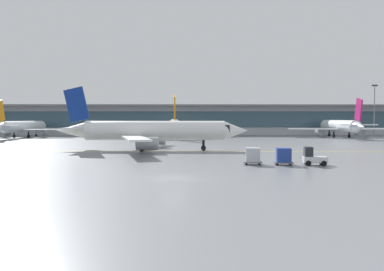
% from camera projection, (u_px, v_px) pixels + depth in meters
% --- Properties ---
extents(ground_plane, '(400.00, 400.00, 0.00)m').
position_uv_depth(ground_plane, '(174.00, 178.00, 35.39)').
color(ground_plane, slate).
extents(taxiway_centreline_stripe, '(109.92, 4.99, 0.01)m').
position_uv_depth(taxiway_centreline_stripe, '(154.00, 151.00, 63.79)').
color(taxiway_centreline_stripe, yellow).
rests_on(taxiway_centreline_stripe, ground_plane).
extents(terminal_concourse, '(170.75, 11.00, 9.60)m').
position_uv_depth(terminal_concourse, '(183.00, 119.00, 128.31)').
color(terminal_concourse, '#B2B7BC').
rests_on(terminal_concourse, ground_plane).
extents(gate_airplane_0, '(27.70, 29.86, 9.89)m').
position_uv_depth(gate_airplane_0, '(24.00, 127.00, 108.93)').
color(gate_airplane_0, white).
rests_on(gate_airplane_0, ground_plane).
extents(gate_airplane_1, '(31.48, 33.83, 11.22)m').
position_uv_depth(gate_airplane_1, '(174.00, 125.00, 111.78)').
color(gate_airplane_1, white).
rests_on(gate_airplane_1, ground_plane).
extents(gate_airplane_2, '(29.28, 31.41, 10.43)m').
position_uv_depth(gate_airplane_2, '(340.00, 126.00, 109.71)').
color(gate_airplane_2, white).
rests_on(gate_airplane_2, ground_plane).
extents(taxiing_regional_jet, '(32.18, 29.92, 10.66)m').
position_uv_depth(taxiing_regional_jet, '(152.00, 131.00, 65.66)').
color(taxiing_regional_jet, white).
rests_on(taxiing_regional_jet, ground_plane).
extents(baggage_tug, '(2.75, 1.88, 2.10)m').
position_uv_depth(baggage_tug, '(313.00, 157.00, 45.02)').
color(baggage_tug, silver).
rests_on(baggage_tug, ground_plane).
extents(cargo_dolly_lead, '(2.28, 1.84, 1.94)m').
position_uv_depth(cargo_dolly_lead, '(284.00, 156.00, 45.35)').
color(cargo_dolly_lead, '#595B60').
rests_on(cargo_dolly_lead, ground_plane).
extents(cargo_dolly_trailing, '(2.28, 1.84, 1.94)m').
position_uv_depth(cargo_dolly_trailing, '(253.00, 155.00, 45.71)').
color(cargo_dolly_trailing, '#595B60').
rests_on(cargo_dolly_trailing, ground_plane).
extents(apron_light_mast_1, '(1.80, 0.36, 15.62)m').
position_uv_depth(apron_light_mast_1, '(374.00, 108.00, 121.57)').
color(apron_light_mast_1, gray).
rests_on(apron_light_mast_1, ground_plane).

